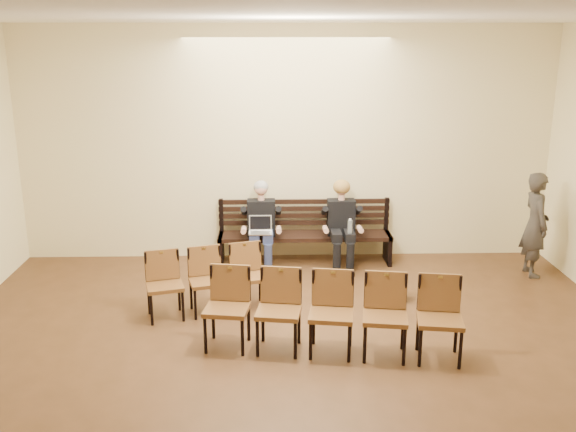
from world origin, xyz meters
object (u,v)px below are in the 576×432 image
(seated_man, at_px, (261,226))
(laptop, at_px, (260,234))
(water_bottle, at_px, (350,234))
(bench, at_px, (305,248))
(chair_row_front, at_px, (208,282))
(chair_row_back, at_px, (331,315))
(seated_woman, at_px, (342,227))
(passerby, at_px, (536,217))
(bag, at_px, (392,289))

(seated_man, height_order, laptop, seated_man)
(water_bottle, bearing_deg, bench, 149.17)
(seated_man, xyz_separation_m, laptop, (-0.01, -0.23, -0.04))
(chair_row_front, bearing_deg, chair_row_back, -52.88)
(seated_woman, distance_m, chair_row_front, 2.49)
(bench, distance_m, passerby, 3.35)
(bench, height_order, seated_woman, seated_woman)
(seated_woman, distance_m, chair_row_back, 2.80)
(passerby, xyz_separation_m, chair_row_back, (-3.10, -2.28, -0.42))
(chair_row_back, bearing_deg, bench, 101.34)
(chair_row_front, distance_m, chair_row_back, 1.80)
(seated_man, distance_m, chair_row_back, 2.88)
(water_bottle, relative_size, chair_row_front, 0.15)
(bench, relative_size, laptop, 7.87)
(laptop, height_order, bag, laptop)
(bench, relative_size, chair_row_back, 0.95)
(bench, height_order, passerby, passerby)
(bench, distance_m, chair_row_back, 2.90)
(seated_woman, height_order, chair_row_front, seated_woman)
(bag, xyz_separation_m, chair_row_back, (-0.94, -1.45, 0.31))
(seated_man, distance_m, laptop, 0.24)
(bench, bearing_deg, passerby, -10.52)
(bag, xyz_separation_m, passerby, (2.16, 0.83, 0.73))
(water_bottle, xyz_separation_m, bag, (0.44, -1.05, -0.43))
(water_bottle, bearing_deg, seated_woman, 109.65)
(seated_man, bearing_deg, seated_woman, 0.00)
(bench, xyz_separation_m, passerby, (3.23, -0.60, 0.64))
(seated_woman, relative_size, passerby, 0.68)
(seated_woman, height_order, passerby, passerby)
(bench, height_order, chair_row_back, chair_row_back)
(water_bottle, xyz_separation_m, passerby, (2.60, -0.22, 0.30))
(laptop, relative_size, chair_row_back, 0.12)
(chair_row_front, bearing_deg, bag, -6.67)
(seated_woman, bearing_deg, seated_man, 180.00)
(bench, relative_size, passerby, 1.51)
(passerby, relative_size, chair_row_back, 0.63)
(seated_man, distance_m, passerby, 3.92)
(seated_woman, xyz_separation_m, passerby, (2.69, -0.48, 0.28))
(laptop, relative_size, chair_row_front, 0.22)
(chair_row_front, bearing_deg, seated_woman, 27.00)
(bench, xyz_separation_m, water_bottle, (0.63, -0.38, 0.34))
(chair_row_front, relative_size, chair_row_back, 0.53)
(seated_woman, bearing_deg, water_bottle, -70.35)
(bench, bearing_deg, laptop, -151.84)
(bench, relative_size, seated_man, 2.12)
(seated_woman, relative_size, chair_row_front, 0.80)
(seated_woman, height_order, laptop, seated_woman)
(water_bottle, xyz_separation_m, chair_row_back, (-0.50, -2.51, -0.11))
(seated_man, distance_m, water_bottle, 1.31)
(chair_row_front, bearing_deg, water_bottle, 20.96)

